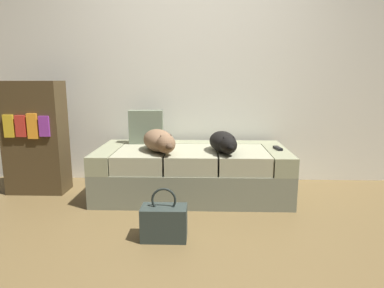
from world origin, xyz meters
TOP-DOWN VIEW (x-y plane):
  - ground_plane at (0.00, 0.00)m, footprint 10.00×10.00m
  - back_wall at (0.00, 1.64)m, footprint 6.40×0.10m
  - couch at (0.00, 1.07)m, footprint 1.80×0.86m
  - dog_tan at (-0.29, 0.89)m, footprint 0.42×0.56m
  - dog_dark at (0.29, 0.89)m, footprint 0.30×0.54m
  - tv_remote at (0.81, 1.03)m, footprint 0.07×0.15m
  - throw_pillow at (-0.48, 1.30)m, footprint 0.35×0.14m
  - handbag at (-0.17, 0.13)m, footprint 0.32×0.18m
  - bookshelf at (-1.54, 1.12)m, footprint 0.56×0.30m

SIDE VIEW (x-z plane):
  - ground_plane at x=0.00m, z-range 0.00..0.00m
  - handbag at x=-0.17m, z-range -0.06..0.31m
  - couch at x=0.00m, z-range 0.00..0.46m
  - tv_remote at x=0.81m, z-range 0.47..0.49m
  - bookshelf at x=-1.54m, z-range 0.00..1.10m
  - dog_dark at x=0.29m, z-range 0.47..0.65m
  - dog_tan at x=-0.29m, z-range 0.47..0.67m
  - throw_pillow at x=-0.48m, z-range 0.47..0.81m
  - back_wall at x=0.00m, z-range 0.00..2.80m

